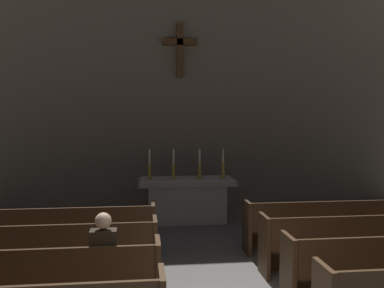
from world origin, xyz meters
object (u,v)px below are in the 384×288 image
pew_left_row_2 (17,284)px  lone_worshipper (104,261)px  altar (187,199)px  candlestick_outer_left (149,170)px  pew_left_row_4 (54,233)px  pew_right_row_3 (368,242)px  candlestick_inner_right (200,169)px  pew_right_row_4 (337,224)px  candlestick_outer_right (223,169)px  candlestick_inner_left (174,169)px  pew_left_row_3 (38,254)px

pew_left_row_2 → lone_worshipper: size_ratio=2.60×
altar → candlestick_outer_left: 1.10m
pew_left_row_4 → pew_right_row_3: size_ratio=1.00×
candlestick_inner_right → pew_right_row_4: bearing=-47.0°
pew_left_row_2 → pew_left_row_4: bearing=90.0°
pew_left_row_2 → pew_right_row_3: 5.16m
altar → lone_worshipper: lone_worshipper is taller
pew_left_row_4 → candlestick_outer_left: 3.00m
pew_left_row_4 → candlestick_outer_right: (3.37, 2.38, 0.75)m
pew_left_row_2 → candlestick_inner_left: bearing=64.0°
pew_left_row_4 → altar: 3.47m
pew_left_row_4 → candlestick_inner_right: size_ratio=5.05×
altar → candlestick_outer_left: (-0.85, 0.00, 0.69)m
pew_left_row_3 → pew_left_row_4: size_ratio=1.00×
pew_left_row_3 → altar: size_ratio=1.56×
pew_left_row_2 → candlestick_inner_right: 5.41m
altar → candlestick_inner_left: bearing=180.0°
pew_left_row_3 → candlestick_outer_left: bearing=64.3°
pew_right_row_3 → lone_worshipper: (-4.01, -1.05, 0.22)m
candlestick_outer_left → lone_worshipper: bearing=-98.1°
pew_left_row_2 → pew_left_row_4: 2.17m
pew_left_row_4 → lone_worshipper: size_ratio=2.60×
pew_left_row_2 → candlestick_outer_right: 5.72m
pew_left_row_4 → candlestick_inner_right: candlestick_inner_right is taller
candlestick_outer_left → candlestick_inner_left: size_ratio=1.00×
pew_right_row_3 → lone_worshipper: bearing=-165.4°
pew_left_row_4 → pew_right_row_4: same height
candlestick_inner_right → pew_left_row_2: bearing=-121.8°
candlestick_outer_left → candlestick_inner_right: size_ratio=1.00×
lone_worshipper → candlestick_outer_right: bearing=62.6°
pew_left_row_3 → pew_right_row_4: 5.16m
pew_left_row_3 → pew_right_row_3: 5.04m
pew_right_row_3 → candlestick_inner_right: 4.19m
pew_left_row_4 → candlestick_inner_right: bearing=40.2°
pew_left_row_4 → lone_worshipper: lone_worshipper is taller
pew_left_row_3 → candlestick_outer_left: candlestick_outer_left is taller
altar → candlestick_inner_left: size_ratio=3.24×
pew_left_row_3 → pew_right_row_3: same height
pew_left_row_2 → pew_right_row_3: same height
pew_left_row_2 → candlestick_outer_right: candlestick_outer_right is taller
pew_left_row_3 → candlestick_inner_left: candlestick_inner_left is taller
pew_left_row_2 → candlestick_inner_left: 5.12m
altar → pew_right_row_4: bearing=-43.4°
candlestick_outer_left → lone_worshipper: size_ratio=0.51×
candlestick_inner_left → lone_worshipper: (-1.19, -4.52, -0.53)m
candlestick_inner_left → candlestick_inner_right: 0.60m
pew_right_row_4 → candlestick_outer_left: 4.20m
candlestick_outer_left → candlestick_inner_right: bearing=0.0°
pew_left_row_2 → altar: bearing=61.0°
pew_right_row_3 → pew_right_row_4: 1.09m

